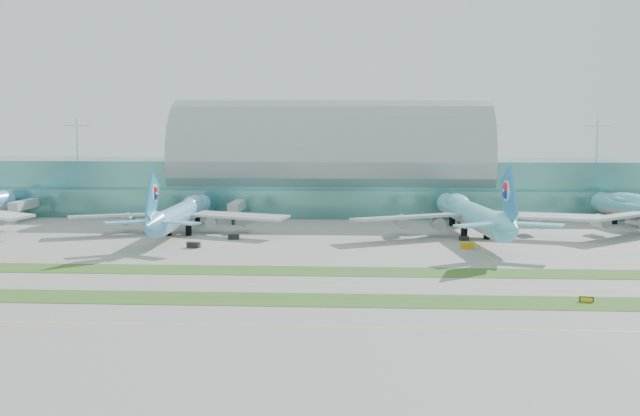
# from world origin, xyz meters

# --- Properties ---
(ground) EXTENTS (700.00, 700.00, 0.00)m
(ground) POSITION_xyz_m (0.00, 0.00, 0.00)
(ground) COLOR gray
(ground) RESTS_ON ground
(terminal) EXTENTS (340.00, 69.10, 36.00)m
(terminal) POSITION_xyz_m (0.01, 128.79, 14.23)
(terminal) COLOR #3D7A75
(terminal) RESTS_ON ground
(grass_strip_near) EXTENTS (420.00, 12.00, 0.08)m
(grass_strip_near) POSITION_xyz_m (0.00, -28.00, 0.04)
(grass_strip_near) COLOR #2D591E
(grass_strip_near) RESTS_ON ground
(grass_strip_far) EXTENTS (420.00, 12.00, 0.08)m
(grass_strip_far) POSITION_xyz_m (0.00, 2.00, 0.04)
(grass_strip_far) COLOR #2D591E
(grass_strip_far) RESTS_ON ground
(taxiline_a) EXTENTS (420.00, 0.35, 0.01)m
(taxiline_a) POSITION_xyz_m (0.00, -48.00, 0.01)
(taxiline_a) COLOR yellow
(taxiline_a) RESTS_ON ground
(taxiline_b) EXTENTS (420.00, 0.35, 0.01)m
(taxiline_b) POSITION_xyz_m (0.00, -14.00, 0.01)
(taxiline_b) COLOR yellow
(taxiline_b) RESTS_ON ground
(taxiline_c) EXTENTS (420.00, 0.35, 0.01)m
(taxiline_c) POSITION_xyz_m (0.00, 18.00, 0.01)
(taxiline_c) COLOR yellow
(taxiline_c) RESTS_ON ground
(taxiline_d) EXTENTS (420.00, 0.35, 0.01)m
(taxiline_d) POSITION_xyz_m (0.00, 40.00, 0.01)
(taxiline_d) COLOR yellow
(taxiline_d) RESTS_ON ground
(airliner_b) EXTENTS (68.05, 77.11, 21.25)m
(airliner_b) POSITION_xyz_m (-43.09, 62.88, 6.55)
(airliner_b) COLOR #68B6E6
(airliner_b) RESTS_ON ground
(airliner_c) EXTENTS (73.87, 84.39, 23.23)m
(airliner_c) POSITION_xyz_m (44.94, 60.99, 7.17)
(airliner_c) COLOR #69D3E8
(airliner_c) RESTS_ON ground
(gse_c) EXTENTS (3.80, 2.52, 1.57)m
(gse_c) POSITION_xyz_m (-33.30, 34.95, 0.79)
(gse_c) COLOR black
(gse_c) RESTS_ON ground
(gse_d) EXTENTS (3.42, 1.92, 1.47)m
(gse_d) POSITION_xyz_m (-25.06, 51.36, 0.74)
(gse_d) COLOR black
(gse_d) RESTS_ON ground
(gse_e) EXTENTS (3.74, 2.46, 1.72)m
(gse_e) POSITION_xyz_m (40.91, 37.61, 0.86)
(gse_e) COLOR #C28C0B
(gse_e) RESTS_ON ground
(gse_f) EXTENTS (2.88, 1.79, 1.21)m
(gse_f) POSITION_xyz_m (41.83, 53.06, 0.61)
(gse_f) COLOR black
(gse_f) RESTS_ON ground
(taxiway_sign_east) EXTENTS (2.60, 0.93, 1.11)m
(taxiway_sign_east) POSITION_xyz_m (55.56, -26.70, 0.55)
(taxiway_sign_east) COLOR black
(taxiway_sign_east) RESTS_ON ground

